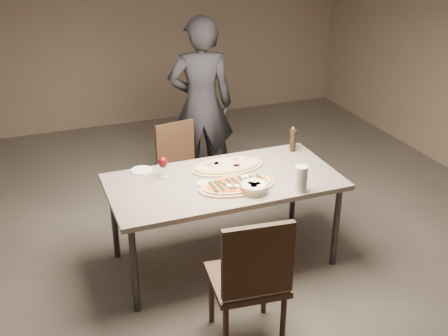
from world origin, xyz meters
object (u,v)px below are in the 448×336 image
object	(u,v)px
dining_table	(224,186)
chair_near	(251,276)
zucchini_pizza	(237,185)
carafe	(301,179)
chair_far	(180,164)
bread_basket	(254,187)
ham_pizza	(227,166)
pepper_mill_left	(293,140)
diner	(201,105)

from	to	relation	value
dining_table	chair_near	world-z (taller)	chair_near
zucchini_pizza	carafe	size ratio (longest dim) A/B	3.00
carafe	chair_far	world-z (taller)	carafe
dining_table	chair_far	size ratio (longest dim) A/B	2.10
bread_basket	carafe	world-z (taller)	carafe
dining_table	ham_pizza	world-z (taller)	ham_pizza
zucchini_pizza	pepper_mill_left	bearing A→B (deg)	47.60
bread_basket	chair_near	world-z (taller)	chair_near
pepper_mill_left	chair_far	size ratio (longest dim) A/B	0.25
zucchini_pizza	ham_pizza	distance (m)	0.35
chair_near	diner	xyz separation A→B (m)	(0.47, 2.36, 0.33)
zucchini_pizza	diner	world-z (taller)	diner
chair_near	chair_far	distance (m)	1.96
bread_basket	chair_near	xyz separation A→B (m)	(-0.32, -0.71, -0.23)
bread_basket	diner	world-z (taller)	diner
zucchini_pizza	chair_far	bearing A→B (deg)	110.52
dining_table	bread_basket	distance (m)	0.32
pepper_mill_left	chair_far	xyz separation A→B (m)	(-0.83, 0.66, -0.37)
pepper_mill_left	chair_far	distance (m)	1.12
chair_near	diner	size ratio (longest dim) A/B	0.56
chair_near	pepper_mill_left	bearing A→B (deg)	59.91
carafe	chair_near	size ratio (longest dim) A/B	0.20
ham_pizza	carafe	bearing A→B (deg)	-35.80
chair_near	bread_basket	bearing A→B (deg)	71.54
dining_table	chair_far	distance (m)	1.00
dining_table	diner	distance (m)	1.42
bread_basket	diner	bearing A→B (deg)	84.77
diner	zucchini_pizza	bearing A→B (deg)	92.73
chair_near	diner	world-z (taller)	diner
chair_near	chair_far	size ratio (longest dim) A/B	1.17
ham_pizza	bread_basket	world-z (taller)	bread_basket
zucchini_pizza	chair_far	world-z (taller)	chair_far
ham_pizza	zucchini_pizza	bearing A→B (deg)	-76.88
chair_far	carafe	bearing A→B (deg)	102.59
carafe	diner	bearing A→B (deg)	95.93
ham_pizza	pepper_mill_left	bearing A→B (deg)	31.86
chair_near	diner	bearing A→B (deg)	84.78
dining_table	diner	xyz separation A→B (m)	(0.28, 1.37, 0.19)
ham_pizza	diner	distance (m)	1.20
ham_pizza	diner	xyz separation A→B (m)	(0.18, 1.18, 0.12)
pepper_mill_left	chair_near	distance (m)	1.63
bread_basket	chair_near	bearing A→B (deg)	-114.63
zucchini_pizza	ham_pizza	xyz separation A→B (m)	(0.05, 0.35, -0.00)
ham_pizza	chair_near	world-z (taller)	chair_near
chair_near	chair_far	xyz separation A→B (m)	(0.12, 1.95, -0.08)
zucchini_pizza	pepper_mill_left	xyz separation A→B (m)	(0.71, 0.46, 0.08)
chair_near	chair_far	world-z (taller)	chair_near
carafe	chair_near	world-z (taller)	chair_near
pepper_mill_left	carafe	xyz separation A→B (m)	(-0.29, -0.69, -0.00)
ham_pizza	diner	bearing A→B (deg)	103.12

